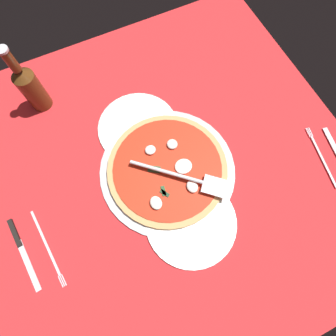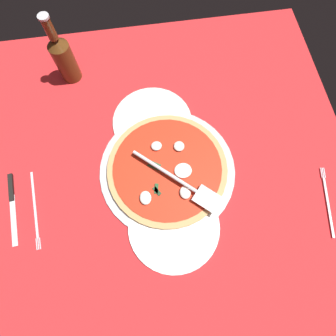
{
  "view_description": "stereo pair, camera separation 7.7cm",
  "coord_description": "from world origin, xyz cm",
  "px_view_note": "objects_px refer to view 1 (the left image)",
  "views": [
    {
      "loc": [
        -24.84,
        11.04,
        74.54
      ],
      "look_at": [
        -1.13,
        -0.2,
        2.04
      ],
      "focal_mm": 29.39,
      "sensor_mm": 36.0,
      "label": 1
    },
    {
      "loc": [
        -27.08,
        3.68,
        74.54
      ],
      "look_at": [
        -1.13,
        -0.2,
        2.04
      ],
      "focal_mm": 29.39,
      "sensor_mm": 36.0,
      "label": 2
    }
  ],
  "objects_px": {
    "pizza_server": "(184,177)",
    "place_setting_far": "(35,248)",
    "pizza": "(168,169)",
    "beer_bottle": "(30,87)",
    "dinner_plate_left": "(191,222)",
    "dinner_plate_right": "(138,128)",
    "place_setting_near": "(332,161)"
  },
  "relations": [
    {
      "from": "pizza",
      "to": "beer_bottle",
      "type": "bearing_deg",
      "value": 35.16
    },
    {
      "from": "place_setting_far",
      "to": "beer_bottle",
      "type": "xyz_separation_m",
      "value": [
        0.41,
        -0.15,
        0.09
      ]
    },
    {
      "from": "dinner_plate_left",
      "to": "beer_bottle",
      "type": "xyz_separation_m",
      "value": [
        0.53,
        0.25,
        0.08
      ]
    },
    {
      "from": "pizza",
      "to": "dinner_plate_left",
      "type": "bearing_deg",
      "value": 176.99
    },
    {
      "from": "place_setting_far",
      "to": "dinner_plate_right",
      "type": "bearing_deg",
      "value": 112.44
    },
    {
      "from": "pizza",
      "to": "place_setting_far",
      "type": "xyz_separation_m",
      "value": [
        -0.05,
        0.41,
        -0.01
      ]
    },
    {
      "from": "dinner_plate_right",
      "to": "pizza",
      "type": "relative_size",
      "value": 0.71
    },
    {
      "from": "pizza_server",
      "to": "place_setting_far",
      "type": "relative_size",
      "value": 1.04
    },
    {
      "from": "place_setting_near",
      "to": "place_setting_far",
      "type": "relative_size",
      "value": 1.01
    },
    {
      "from": "place_setting_far",
      "to": "beer_bottle",
      "type": "distance_m",
      "value": 0.45
    },
    {
      "from": "pizza",
      "to": "beer_bottle",
      "type": "distance_m",
      "value": 0.46
    },
    {
      "from": "place_setting_far",
      "to": "place_setting_near",
      "type": "bearing_deg",
      "value": 75.07
    },
    {
      "from": "pizza",
      "to": "beer_bottle",
      "type": "height_order",
      "value": "beer_bottle"
    },
    {
      "from": "dinner_plate_left",
      "to": "dinner_plate_right",
      "type": "distance_m",
      "value": 0.32
    },
    {
      "from": "dinner_plate_left",
      "to": "pizza_server",
      "type": "distance_m",
      "value": 0.12
    },
    {
      "from": "pizza",
      "to": "place_setting_far",
      "type": "height_order",
      "value": "pizza"
    },
    {
      "from": "dinner_plate_right",
      "to": "place_setting_near",
      "type": "height_order",
      "value": "place_setting_near"
    },
    {
      "from": "dinner_plate_left",
      "to": "pizza",
      "type": "distance_m",
      "value": 0.16
    },
    {
      "from": "dinner_plate_right",
      "to": "pizza",
      "type": "bearing_deg",
      "value": -171.43
    },
    {
      "from": "pizza",
      "to": "dinner_plate_right",
      "type": "bearing_deg",
      "value": 8.57
    },
    {
      "from": "pizza_server",
      "to": "dinner_plate_right",
      "type": "bearing_deg",
      "value": 145.05
    },
    {
      "from": "pizza_server",
      "to": "place_setting_near",
      "type": "xyz_separation_m",
      "value": [
        -0.13,
        -0.42,
        -0.04
      ]
    },
    {
      "from": "dinner_plate_right",
      "to": "pizza_server",
      "type": "bearing_deg",
      "value": -167.13
    },
    {
      "from": "beer_bottle",
      "to": "dinner_plate_right",
      "type": "bearing_deg",
      "value": -131.31
    },
    {
      "from": "dinner_plate_left",
      "to": "dinner_plate_right",
      "type": "xyz_separation_m",
      "value": [
        0.32,
        0.02,
        0.0
      ]
    },
    {
      "from": "pizza_server",
      "to": "pizza",
      "type": "bearing_deg",
      "value": 158.49
    },
    {
      "from": "pizza",
      "to": "beer_bottle",
      "type": "relative_size",
      "value": 1.46
    },
    {
      "from": "dinner_plate_left",
      "to": "place_setting_far",
      "type": "height_order",
      "value": "place_setting_far"
    },
    {
      "from": "dinner_plate_right",
      "to": "beer_bottle",
      "type": "height_order",
      "value": "beer_bottle"
    },
    {
      "from": "pizza",
      "to": "place_setting_near",
      "type": "relative_size",
      "value": 1.54
    },
    {
      "from": "pizza",
      "to": "beer_bottle",
      "type": "xyz_separation_m",
      "value": [
        0.37,
        0.26,
        0.07
      ]
    },
    {
      "from": "place_setting_near",
      "to": "place_setting_far",
      "type": "xyz_separation_m",
      "value": [
        0.13,
        0.85,
        -0.0
      ]
    }
  ]
}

